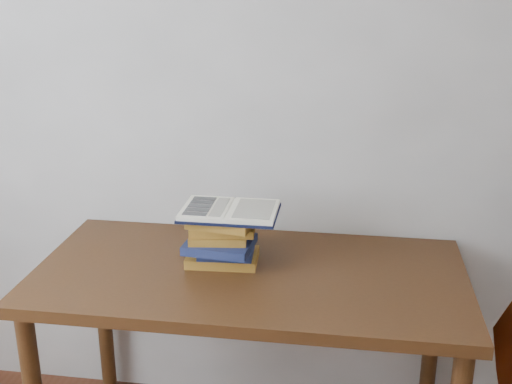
# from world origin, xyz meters

# --- Properties ---
(desk) EXTENTS (1.45, 0.72, 0.78)m
(desk) POSITION_xyz_m (0.07, 1.38, 0.68)
(desk) COLOR #3F240F
(desk) RESTS_ON ground
(book_stack) EXTENTS (0.25, 0.22, 0.18)m
(book_stack) POSITION_xyz_m (-0.03, 1.43, 0.86)
(book_stack) COLOR #A37B25
(book_stack) RESTS_ON desk
(open_book) EXTENTS (0.32, 0.23, 0.03)m
(open_book) POSITION_xyz_m (-0.00, 1.44, 0.96)
(open_book) COLOR black
(open_book) RESTS_ON book_stack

